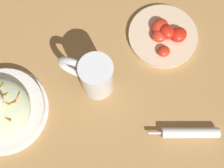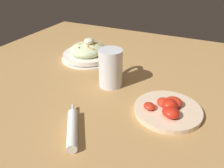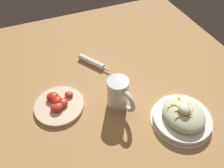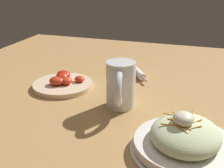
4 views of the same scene
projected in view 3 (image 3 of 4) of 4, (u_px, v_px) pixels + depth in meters
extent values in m
plane|color=#B2844C|center=(105.00, 96.00, 0.93)|extent=(1.43, 1.43, 0.00)
cylinder|color=white|center=(181.00, 120.00, 0.85)|extent=(0.24, 0.24, 0.01)
cylinder|color=white|center=(182.00, 118.00, 0.84)|extent=(0.22, 0.22, 0.02)
ellipsoid|color=beige|center=(183.00, 114.00, 0.82)|extent=(0.17, 0.15, 0.06)
cylinder|color=orange|center=(177.00, 112.00, 0.79)|extent=(0.01, 0.02, 0.01)
cylinder|color=orange|center=(175.00, 105.00, 0.81)|extent=(0.02, 0.02, 0.01)
cylinder|color=orange|center=(189.00, 117.00, 0.78)|extent=(0.02, 0.03, 0.01)
cylinder|color=orange|center=(170.00, 106.00, 0.82)|extent=(0.01, 0.03, 0.01)
cylinder|color=orange|center=(179.00, 117.00, 0.78)|extent=(0.01, 0.03, 0.01)
cylinder|color=orange|center=(192.00, 110.00, 0.80)|extent=(0.02, 0.02, 0.00)
cylinder|color=orange|center=(179.00, 112.00, 0.79)|extent=(0.02, 0.02, 0.01)
cylinder|color=orange|center=(188.00, 105.00, 0.81)|extent=(0.02, 0.02, 0.00)
cylinder|color=orange|center=(190.00, 114.00, 0.78)|extent=(0.01, 0.02, 0.01)
cylinder|color=orange|center=(180.00, 100.00, 0.83)|extent=(0.03, 0.00, 0.01)
cylinder|color=orange|center=(177.00, 107.00, 0.81)|extent=(0.03, 0.01, 0.01)
ellipsoid|color=#EFEACC|center=(185.00, 109.00, 0.79)|extent=(0.05, 0.05, 0.03)
cylinder|color=white|center=(118.00, 93.00, 0.86)|extent=(0.08, 0.08, 0.14)
cylinder|color=#B76B14|center=(117.00, 96.00, 0.87)|extent=(0.08, 0.08, 0.09)
cylinder|color=white|center=(118.00, 88.00, 0.84)|extent=(0.08, 0.08, 0.01)
torus|color=white|center=(127.00, 101.00, 0.82)|extent=(0.10, 0.04, 0.09)
cylinder|color=white|center=(91.00, 62.00, 1.06)|extent=(0.14, 0.10, 0.03)
cylinder|color=silver|center=(106.00, 69.00, 1.03)|extent=(0.03, 0.03, 0.01)
cylinder|color=beige|center=(59.00, 106.00, 0.89)|extent=(0.20, 0.20, 0.02)
ellipsoid|color=red|center=(57.00, 101.00, 0.88)|extent=(0.06, 0.06, 0.03)
ellipsoid|color=red|center=(69.00, 94.00, 0.91)|extent=(0.05, 0.05, 0.02)
ellipsoid|color=red|center=(62.00, 103.00, 0.88)|extent=(0.06, 0.06, 0.02)
ellipsoid|color=red|center=(56.00, 102.00, 0.88)|extent=(0.06, 0.06, 0.02)
ellipsoid|color=red|center=(57.00, 107.00, 0.86)|extent=(0.05, 0.05, 0.03)
ellipsoid|color=red|center=(58.00, 104.00, 0.87)|extent=(0.05, 0.05, 0.03)
ellipsoid|color=red|center=(53.00, 97.00, 0.89)|extent=(0.06, 0.06, 0.03)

